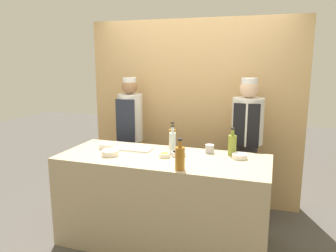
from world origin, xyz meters
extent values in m
plane|color=#4C4742|center=(0.00, 0.00, 0.00)|extent=(14.00, 14.00, 0.00)
cube|color=tan|center=(0.00, 1.25, 1.20)|extent=(2.82, 0.18, 2.40)
cube|color=tan|center=(0.00, 0.00, 0.47)|extent=(2.10, 0.84, 0.94)
cylinder|color=white|center=(0.74, 0.17, 0.96)|extent=(0.15, 0.15, 0.05)
cylinder|color=green|center=(0.74, 0.17, 0.98)|extent=(0.12, 0.12, 0.01)
cylinder|color=white|center=(-0.52, -0.13, 0.96)|extent=(0.17, 0.17, 0.06)
cylinder|color=#703384|center=(-0.52, -0.13, 0.98)|extent=(0.14, 0.14, 0.02)
cylinder|color=white|center=(-0.69, 0.09, 0.97)|extent=(0.15, 0.15, 0.06)
cylinder|color=silver|center=(-0.69, 0.09, 0.99)|extent=(0.12, 0.12, 0.02)
cylinder|color=white|center=(0.15, 0.07, 0.96)|extent=(0.14, 0.14, 0.04)
cylinder|color=orange|center=(0.15, 0.07, 0.97)|extent=(0.12, 0.12, 0.01)
cylinder|color=white|center=(0.03, -0.01, 0.96)|extent=(0.11, 0.11, 0.04)
cylinder|color=yellow|center=(0.03, -0.01, 0.97)|extent=(0.09, 0.09, 0.01)
cube|color=white|center=(-0.38, 0.15, 0.95)|extent=(0.38, 0.20, 0.02)
cylinder|color=olive|center=(0.65, 0.28, 1.04)|extent=(0.09, 0.09, 0.20)
cylinder|color=olive|center=(0.65, 0.28, 1.17)|extent=(0.03, 0.03, 0.06)
cylinder|color=black|center=(0.65, 0.28, 1.21)|extent=(0.04, 0.04, 0.02)
cylinder|color=silver|center=(0.04, 0.19, 1.04)|extent=(0.07, 0.07, 0.21)
cylinder|color=silver|center=(0.04, 0.19, 1.18)|extent=(0.03, 0.03, 0.06)
cylinder|color=black|center=(0.04, 0.19, 1.22)|extent=(0.03, 0.03, 0.02)
cylinder|color=olive|center=(0.00, 0.31, 1.04)|extent=(0.08, 0.08, 0.21)
cylinder|color=olive|center=(0.00, 0.31, 1.18)|extent=(0.03, 0.03, 0.07)
cylinder|color=black|center=(0.00, 0.31, 1.22)|extent=(0.03, 0.03, 0.02)
cylinder|color=#9E661E|center=(0.27, -0.33, 1.04)|extent=(0.09, 0.09, 0.20)
cylinder|color=#9E661E|center=(0.27, -0.33, 1.17)|extent=(0.03, 0.03, 0.06)
cylinder|color=black|center=(0.27, -0.33, 1.21)|extent=(0.04, 0.04, 0.02)
cylinder|color=#B7B7BC|center=(0.42, 0.28, 0.98)|extent=(0.09, 0.09, 0.09)
cylinder|color=#28282D|center=(-0.75, 0.86, 0.42)|extent=(0.23, 0.23, 0.84)
cylinder|color=silver|center=(-0.75, 0.86, 1.15)|extent=(0.32, 0.32, 0.61)
cube|color=#232838|center=(-0.75, 0.70, 1.12)|extent=(0.25, 0.02, 0.56)
sphere|color=#9E704C|center=(-0.75, 0.86, 1.55)|extent=(0.20, 0.20, 0.20)
cylinder|color=white|center=(-0.75, 0.86, 1.63)|extent=(0.17, 0.17, 0.07)
cylinder|color=#28282D|center=(0.75, 0.86, 0.46)|extent=(0.26, 0.26, 0.93)
cylinder|color=silver|center=(0.75, 0.86, 1.19)|extent=(0.36, 0.36, 0.53)
cube|color=black|center=(0.75, 0.68, 1.17)|extent=(0.29, 0.02, 0.49)
sphere|color=beige|center=(0.75, 0.86, 1.57)|extent=(0.22, 0.22, 0.22)
cylinder|color=white|center=(0.75, 0.86, 1.65)|extent=(0.18, 0.18, 0.08)
camera|label=1|loc=(1.04, -2.97, 1.89)|focal=35.00mm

